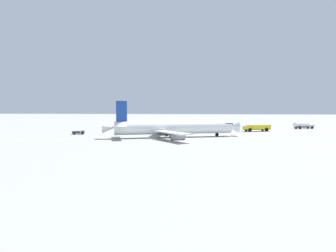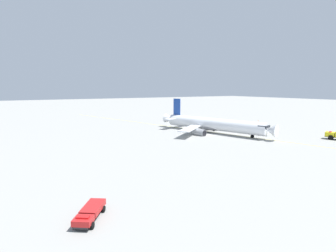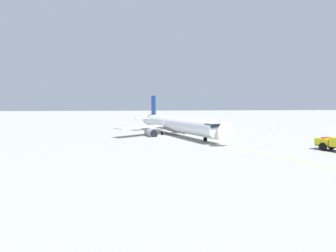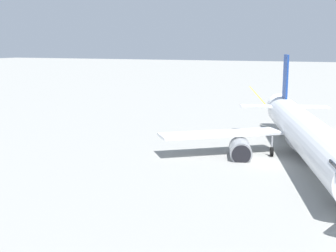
# 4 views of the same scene
# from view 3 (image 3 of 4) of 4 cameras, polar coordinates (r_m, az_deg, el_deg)

# --- Properties ---
(ground_plane) EXTENTS (600.00, 600.00, 0.00)m
(ground_plane) POSITION_cam_3_polar(r_m,az_deg,el_deg) (66.10, -1.12, -2.36)
(ground_plane) COLOR gray
(airliner_main) EXTENTS (41.78, 31.40, 11.46)m
(airliner_main) POSITION_cam_3_polar(r_m,az_deg,el_deg) (69.32, 1.68, 0.30)
(airliner_main) COLOR white
(airliner_main) RESTS_ON ground_plane
(baggage_truck_truck) EXTENTS (4.44, 3.23, 1.22)m
(baggage_truck_truck) POSITION_cam_3_polar(r_m,az_deg,el_deg) (102.86, 1.95, 0.57)
(baggage_truck_truck) COLOR #232326
(baggage_truck_truck) RESTS_ON ground_plane
(taxiway_centreline) EXTENTS (175.75, 56.60, 0.01)m
(taxiway_centreline) POSITION_cam_3_polar(r_m,az_deg,el_deg) (67.70, 3.55, -2.20)
(taxiway_centreline) COLOR yellow
(taxiway_centreline) RESTS_ON ground_plane
(safety_cone_near) EXTENTS (0.36, 0.36, 0.55)m
(safety_cone_near) POSITION_cam_3_polar(r_m,az_deg,el_deg) (92.25, 21.65, -0.51)
(safety_cone_near) COLOR orange
(safety_cone_near) RESTS_ON ground_plane
(safety_cone_mid) EXTENTS (0.36, 0.36, 0.55)m
(safety_cone_mid) POSITION_cam_3_polar(r_m,az_deg,el_deg) (95.80, 23.45, -0.38)
(safety_cone_mid) COLOR orange
(safety_cone_mid) RESTS_ON ground_plane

